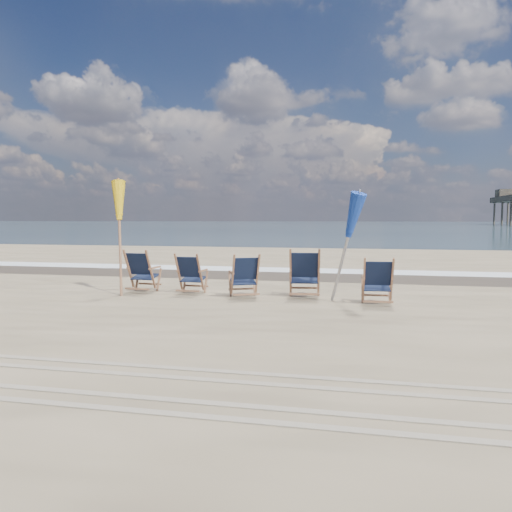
# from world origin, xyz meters

# --- Properties ---
(ocean) EXTENTS (400.00, 400.00, 0.00)m
(ocean) POSITION_xyz_m (0.00, 128.00, 0.00)
(ocean) COLOR #334955
(ocean) RESTS_ON ground
(surf_foam) EXTENTS (200.00, 1.40, 0.01)m
(surf_foam) POSITION_xyz_m (0.00, 8.30, 0.00)
(surf_foam) COLOR silver
(surf_foam) RESTS_ON ground
(wet_sand_strip) EXTENTS (200.00, 2.60, 0.00)m
(wet_sand_strip) POSITION_xyz_m (0.00, 6.80, 0.00)
(wet_sand_strip) COLOR #42362A
(wet_sand_strip) RESTS_ON ground
(tire_tracks) EXTENTS (80.00, 1.30, 0.01)m
(tire_tracks) POSITION_xyz_m (0.00, -2.80, 0.01)
(tire_tracks) COLOR gray
(tire_tracks) RESTS_ON ground
(beach_chair_0) EXTENTS (0.66, 0.73, 0.96)m
(beach_chair_0) POSITION_xyz_m (-2.48, 2.83, 0.48)
(beach_chair_0) COLOR black
(beach_chair_0) RESTS_ON ground
(beach_chair_1) EXTENTS (0.59, 0.66, 0.89)m
(beach_chair_1) POSITION_xyz_m (-1.36, 2.85, 0.45)
(beach_chair_1) COLOR black
(beach_chair_1) RESTS_ON ground
(beach_chair_2) EXTENTS (0.81, 0.84, 0.92)m
(beach_chair_2) POSITION_xyz_m (-0.08, 2.72, 0.46)
(beach_chair_2) COLOR black
(beach_chair_2) RESTS_ON ground
(beach_chair_3) EXTENTS (0.74, 0.81, 1.03)m
(beach_chair_3) POSITION_xyz_m (1.15, 2.89, 0.51)
(beach_chair_3) COLOR black
(beach_chair_3) RESTS_ON ground
(beach_chair_4) EXTENTS (0.63, 0.70, 0.91)m
(beach_chair_4) POSITION_xyz_m (2.56, 2.31, 0.46)
(beach_chair_4) COLOR black
(beach_chair_4) RESTS_ON ground
(umbrella_yellow) EXTENTS (0.30, 0.30, 2.46)m
(umbrella_yellow) POSITION_xyz_m (-3.06, 2.57, 1.91)
(umbrella_yellow) COLOR #925F41
(umbrella_yellow) RESTS_ON ground
(umbrella_blue) EXTENTS (0.30, 0.30, 2.19)m
(umbrella_blue) POSITION_xyz_m (1.67, 2.44, 1.66)
(umbrella_blue) COLOR #A5A5AD
(umbrella_blue) RESTS_ON ground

